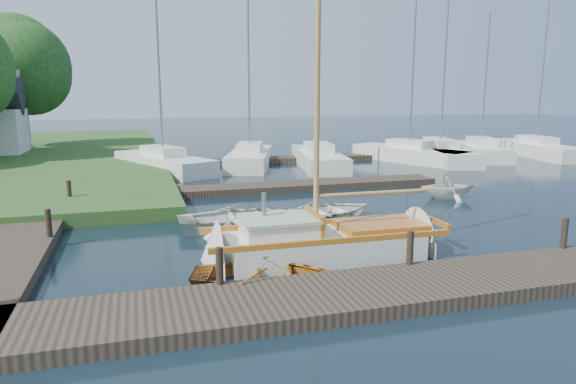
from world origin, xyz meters
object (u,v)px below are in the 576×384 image
object	(u,v)px
sailboat	(329,245)
marina_boat_7	(536,148)
marina_boat_2	(318,157)
marina_boat_5	(440,151)
mooring_post_3	(564,233)
marina_boat_6	(481,150)
tree_7	(21,66)
mooring_post_4	(49,223)
mooring_post_5	(69,191)
tender_a	(242,215)
mooring_post_2	(410,248)
dinghy	(265,271)
marina_boat_0	(163,162)
marina_boat_4	(409,153)
marina_boat_1	(250,157)
mooring_post_1	(220,266)
tender_c	(326,209)
tender_d	(448,184)

from	to	relation	value
sailboat	marina_boat_7	distance (m)	27.68
marina_boat_2	marina_boat_5	distance (m)	8.68
mooring_post_3	marina_boat_6	xyz separation A→B (m)	(11.77, 19.03, -0.14)
sailboat	tree_7	xyz separation A→B (m)	(-12.17, 29.22, 5.86)
mooring_post_4	mooring_post_5	xyz separation A→B (m)	(0.00, 5.00, 0.00)
sailboat	tender_a	size ratio (longest dim) A/B	2.42
mooring_post_3	mooring_post_2	bearing A→B (deg)	180.00
mooring_post_4	dinghy	size ratio (longest dim) A/B	0.24
marina_boat_0	marina_boat_4	size ratio (longest dim) A/B	0.89
sailboat	marina_boat_1	size ratio (longest dim) A/B	0.91
marina_boat_7	sailboat	bearing A→B (deg)	136.13
mooring_post_3	sailboat	bearing A→B (deg)	162.60
mooring_post_2	marina_boat_5	bearing A→B (deg)	55.39
marina_boat_1	marina_boat_2	world-z (taller)	marina_boat_2
mooring_post_2	mooring_post_3	bearing A→B (deg)	0.00
marina_boat_1	marina_boat_2	distance (m)	4.10
mooring_post_3	marina_boat_0	world-z (taller)	marina_boat_0
marina_boat_5	tree_7	size ratio (longest dim) A/B	1.13
dinghy	tender_a	distance (m)	5.16
mooring_post_5	marina_boat_2	xyz separation A→B (m)	(12.89, 8.36, -0.13)
sailboat	marina_boat_7	size ratio (longest dim) A/B	0.83
mooring_post_5	dinghy	bearing A→B (deg)	-62.08
marina_boat_0	marina_boat_1	world-z (taller)	marina_boat_1
sailboat	tender_a	distance (m)	4.01
sailboat	dinghy	world-z (taller)	sailboat
mooring_post_4	tree_7	world-z (taller)	tree_7
sailboat	dinghy	size ratio (longest dim) A/B	2.99
mooring_post_3	marina_boat_0	bearing A→B (deg)	115.80
mooring_post_4	marina_boat_5	size ratio (longest dim) A/B	0.08
mooring_post_1	marina_boat_0	bearing A→B (deg)	90.32
marina_boat_2	marina_boat_6	bearing A→B (deg)	-76.35
mooring_post_3	marina_boat_7	world-z (taller)	marina_boat_7
mooring_post_3	mooring_post_4	distance (m)	13.93
marina_boat_1	marina_boat_2	xyz separation A→B (m)	(3.88, -1.33, 0.00)
marina_boat_4	marina_boat_5	xyz separation A→B (m)	(2.37, 0.21, -0.01)
marina_boat_4	marina_boat_2	bearing A→B (deg)	70.07
tender_c	marina_boat_2	size ratio (longest dim) A/B	0.31
mooring_post_3	marina_boat_1	size ratio (longest dim) A/B	0.07
mooring_post_3	tender_a	xyz separation A→B (m)	(-7.38, 5.53, -0.28)
tender_d	sailboat	bearing A→B (deg)	137.85
marina_boat_0	marina_boat_7	size ratio (longest dim) A/B	0.83
mooring_post_5	tender_a	distance (m)	7.19
mooring_post_1	tender_d	world-z (taller)	tender_d
marina_boat_0	tree_7	world-z (taller)	tree_7
marina_boat_4	marina_boat_7	bearing A→B (deg)	-112.70
mooring_post_2	tender_d	bearing A→B (deg)	51.45
mooring_post_4	marina_boat_2	world-z (taller)	marina_boat_2
tender_d	marina_boat_7	size ratio (longest dim) A/B	0.19
mooring_post_2	marina_boat_5	xyz separation A→B (m)	(13.05, 18.91, -0.14)
marina_boat_7	mooring_post_2	bearing A→B (deg)	140.78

